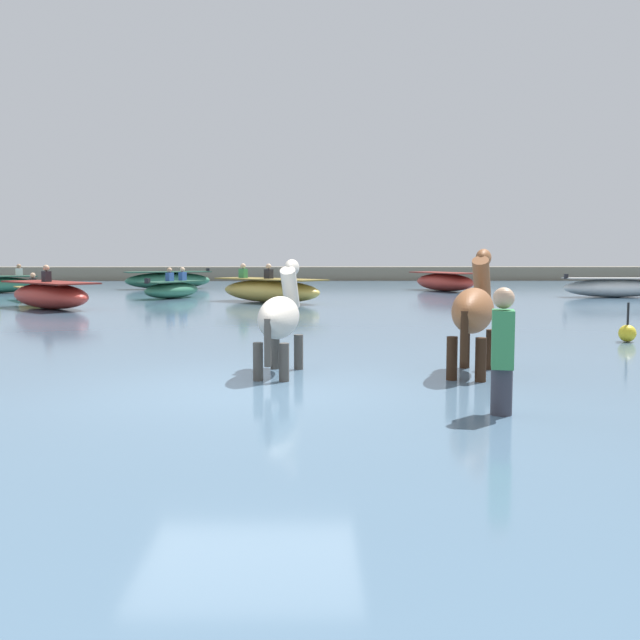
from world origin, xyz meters
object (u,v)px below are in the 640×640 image
Objects in this scene: horse_trailing_pinto at (280,321)px; person_spectator_far at (502,369)px; boat_near_port at (50,295)px; boat_mid_channel at (168,280)px; boat_distant_west at (270,290)px; boat_far_inshore at (32,294)px; boat_near_starboard at (614,288)px; channel_buoy at (627,333)px; horse_lead_chestnut at (474,314)px; boat_far_offshore at (444,282)px; boat_mid_outer at (172,289)px.

person_spectator_far is (2.16, -2.36, -0.24)m from horse_trailing_pinto.
horse_trailing_pinto is 0.52× the size of boat_near_port.
boat_distant_west is at bearing -61.80° from boat_mid_channel.
boat_near_starboard is at bearing 5.25° from boat_far_inshore.
boat_mid_channel is 2.52× the size of person_spectator_far.
horse_trailing_pinto reaches higher than boat_mid_channel.
person_spectator_far reaches higher than channel_buoy.
boat_near_port is at bearing -61.91° from boat_far_inshore.
horse_lead_chestnut is 21.80m from boat_far_offshore.
boat_mid_channel is at bearing 107.55° from person_spectator_far.
horse_trailing_pinto is at bearing 179.56° from horse_lead_chestnut.
boat_near_port reaches higher than person_spectator_far.
horse_lead_chestnut is 14.38m from boat_distant_west.
boat_near_port is 4.01m from boat_far_inshore.
boat_far_inshore is at bearing -156.36° from boat_far_offshore.
horse_trailing_pinto is at bearing -75.63° from boat_mid_channel.
boat_far_inshore is (-11.31, 14.89, -0.52)m from horse_lead_chestnut.
horse_trailing_pinto reaches higher than person_spectator_far.
boat_distant_west is at bearing -6.51° from boat_far_inshore.
boat_far_offshore is at bearing 89.09° from channel_buoy.
boat_far_offshore is at bearing 73.95° from horse_trailing_pinto.
boat_distant_west is at bearing 122.35° from channel_buoy.
horse_trailing_pinto is 16.90m from boat_mid_outer.
boat_near_starboard is 2.24× the size of person_spectator_far.
boat_distant_west reaches higher than boat_near_starboard.
horse_trailing_pinto is at bearing -124.37° from boat_near_starboard.
channel_buoy is (11.92, -20.29, -0.24)m from boat_mid_channel.
boat_distant_west reaches higher than boat_near_port.
horse_trailing_pinto is at bearing -74.64° from boat_mid_outer.
boat_near_starboard is at bearing -21.30° from boat_mid_channel.
boat_mid_channel is (-8.47, 23.58, -0.36)m from horse_lead_chestnut.
boat_far_offshore is (6.17, 21.46, -0.28)m from horse_trailing_pinto.
horse_trailing_pinto is 24.32m from boat_mid_channel.
person_spectator_far reaches higher than boat_far_offshore.
boat_distant_west is at bearing -33.05° from boat_mid_outer.
boat_far_inshore is at bearing -108.08° from boat_mid_channel.
boat_far_offshore is 12.39m from boat_mid_channel.
boat_mid_channel is at bearing 118.20° from boat_distant_west.
boat_near_port is at bearing -94.43° from boat_mid_channel.
boat_mid_channel is 5.99× the size of channel_buoy.
boat_near_port is 0.86× the size of boat_far_offshore.
channel_buoy is at bearing -57.65° from boat_distant_west.
horse_trailing_pinto is at bearing -58.37° from boat_near_port.
boat_near_port reaches higher than channel_buoy.
person_spectator_far is (-9.29, -19.10, 0.08)m from boat_near_starboard.
horse_trailing_pinto is 0.46× the size of boat_mid_channel.
boat_far_inshore reaches higher than boat_mid_channel.
boat_near_port is (-6.98, 11.33, -0.29)m from horse_trailing_pinto.
horse_lead_chestnut reaches higher than channel_buoy.
boat_far_inshore is 3.65× the size of channel_buoy.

